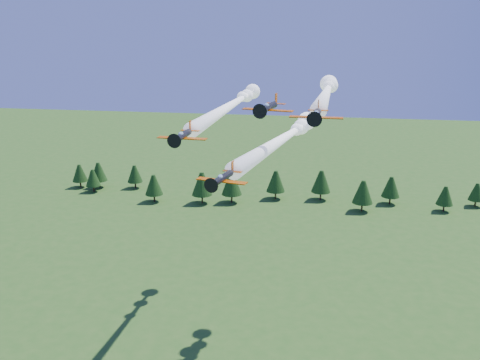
% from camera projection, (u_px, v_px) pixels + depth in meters
% --- Properties ---
extents(plane_lead, '(14.73, 48.12, 3.70)m').
position_uv_depth(plane_lead, '(285.00, 138.00, 93.81)').
color(plane_lead, black).
rests_on(plane_lead, ground).
extents(plane_left, '(8.65, 60.15, 3.70)m').
position_uv_depth(plane_left, '(232.00, 104.00, 111.88)').
color(plane_left, black).
rests_on(plane_left, ground).
extents(plane_right, '(7.62, 47.34, 3.70)m').
position_uv_depth(plane_right, '(327.00, 92.00, 100.28)').
color(plane_right, black).
rests_on(plane_right, ground).
extents(plane_slot, '(8.23, 9.03, 2.87)m').
position_uv_depth(plane_slot, '(268.00, 107.00, 83.40)').
color(plane_slot, black).
rests_on(plane_slot, ground).
extents(treeline, '(169.44, 21.24, 11.62)m').
position_uv_depth(treeline, '(271.00, 183.00, 195.99)').
color(treeline, '#382314').
rests_on(treeline, ground).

